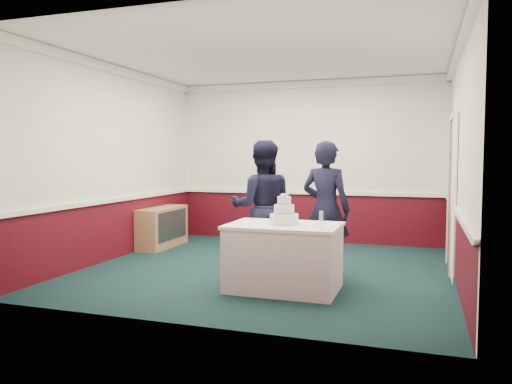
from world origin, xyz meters
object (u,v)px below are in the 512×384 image
(champagne_flute, at_px, (321,217))
(person_man, at_px, (262,207))
(sideboard, at_px, (163,227))
(cake_table, at_px, (284,256))
(person_woman, at_px, (326,209))
(cake_knife, at_px, (277,226))
(wedding_cake, at_px, (284,215))

(champagne_flute, relative_size, person_man, 0.11)
(sideboard, height_order, cake_table, cake_table)
(sideboard, relative_size, cake_table, 0.91)
(person_woman, bearing_deg, cake_table, 78.12)
(sideboard, distance_m, person_woman, 3.45)
(cake_table, distance_m, person_man, 1.06)
(champagne_flute, bearing_deg, sideboard, 144.40)
(cake_table, height_order, cake_knife, cake_knife)
(cake_table, height_order, wedding_cake, wedding_cake)
(cake_table, bearing_deg, person_woman, 65.37)
(cake_knife, bearing_deg, cake_table, 81.27)
(wedding_cake, bearing_deg, cake_knife, -98.53)
(cake_knife, height_order, person_woman, person_woman)
(sideboard, distance_m, person_man, 2.67)
(cake_table, relative_size, cake_knife, 6.00)
(cake_knife, distance_m, champagne_flute, 0.55)
(cake_table, distance_m, wedding_cake, 0.50)
(cake_knife, bearing_deg, sideboard, 140.30)
(wedding_cake, distance_m, person_woman, 0.85)
(cake_knife, xyz_separation_m, person_man, (-0.49, 0.97, 0.11))
(cake_knife, height_order, champagne_flute, champagne_flute)
(sideboard, distance_m, cake_knife, 3.60)
(sideboard, height_order, person_man, person_man)
(cake_table, relative_size, person_man, 0.73)
(champagne_flute, distance_m, person_woman, 1.06)
(cake_knife, bearing_deg, person_man, 116.71)
(champagne_flute, bearing_deg, cake_knife, 171.42)
(person_woman, bearing_deg, cake_knife, 81.19)
(cake_table, xyz_separation_m, person_man, (-0.52, 0.77, 0.51))
(cake_knife, relative_size, champagne_flute, 1.07)
(person_man, bearing_deg, cake_knife, 99.37)
(person_man, xyz_separation_m, person_woman, (0.88, 0.00, -0.01))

